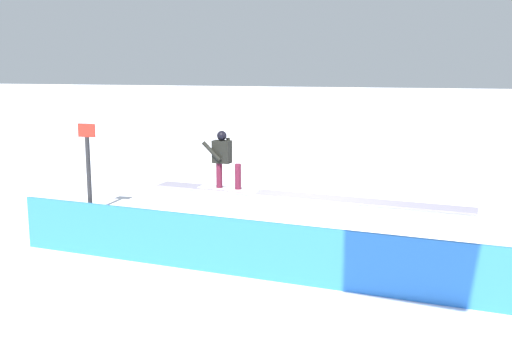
# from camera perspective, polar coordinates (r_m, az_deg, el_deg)

# --- Properties ---
(ground_plane) EXTENTS (120.00, 120.00, 0.00)m
(ground_plane) POSITION_cam_1_polar(r_m,az_deg,el_deg) (13.42, 4.47, -4.62)
(ground_plane) COLOR white
(grind_box) EXTENTS (7.05, 1.69, 0.55)m
(grind_box) POSITION_cam_1_polar(r_m,az_deg,el_deg) (13.36, 4.48, -3.58)
(grind_box) COLOR white
(grind_box) RESTS_ON ground_plane
(snowboarder) EXTENTS (1.46, 0.49, 1.32)m
(snowboarder) POSITION_cam_1_polar(r_m,az_deg,el_deg) (13.83, -3.01, 1.19)
(snowboarder) COLOR silver
(snowboarder) RESTS_ON grind_box
(safety_fence) EXTENTS (9.49, 1.66, 0.95)m
(safety_fence) POSITION_cam_1_polar(r_m,az_deg,el_deg) (9.75, 1.48, -7.53)
(safety_fence) COLOR blue
(safety_fence) RESTS_ON ground_plane
(trail_marker) EXTENTS (0.40, 0.10, 2.03)m
(trail_marker) POSITION_cam_1_polar(r_m,az_deg,el_deg) (14.35, -15.27, 0.46)
(trail_marker) COLOR #262628
(trail_marker) RESTS_ON ground_plane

